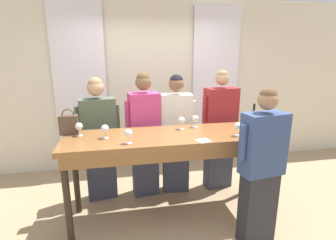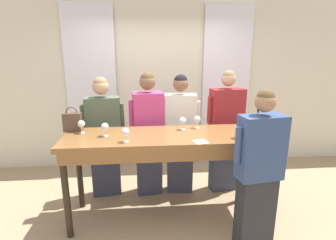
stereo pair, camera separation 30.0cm
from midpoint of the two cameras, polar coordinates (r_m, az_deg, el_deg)
name	(u,v)px [view 2 (the right image)]	position (r m, az deg, el deg)	size (l,w,h in m)	color
ground_plane	(169,215)	(3.44, 2.77, -20.04)	(18.00, 18.00, 0.00)	tan
wall_back	(160,85)	(4.49, 0.18, 7.55)	(12.00, 0.06, 2.80)	beige
curtain_panel_left	(92,90)	(4.47, -14.40, 6.35)	(0.81, 0.03, 2.69)	white
curtain_panel_right	(226,88)	(4.67, 14.29, 6.69)	(0.81, 0.03, 2.69)	white
tasting_bar	(169,144)	(2.99, 3.04, -5.39)	(2.35, 0.72, 1.05)	brown
wine_bottle	(257,121)	(3.31, 21.35, -0.30)	(0.08, 0.08, 0.30)	black
handbag	(72,122)	(3.21, -17.62, -0.36)	(0.20, 0.10, 0.29)	brown
wine_glass_front_left	(105,127)	(2.93, -10.76, -1.51)	(0.08, 0.08, 0.15)	white
wine_glass_front_mid	(81,124)	(3.10, -15.77, -0.91)	(0.08, 0.08, 0.15)	white
wine_glass_front_right	(197,120)	(3.23, 9.03, 0.06)	(0.08, 0.08, 0.15)	white
wine_glass_center_left	(126,132)	(2.71, -6.12, -2.69)	(0.08, 0.08, 0.15)	white
wine_glass_center_mid	(238,129)	(2.96, 17.91, -1.85)	(0.08, 0.08, 0.15)	white
wine_glass_center_right	(183,121)	(3.14, 5.95, -0.26)	(0.08, 0.08, 0.15)	white
napkin	(201,142)	(2.76, 10.26, -4.74)	(0.17, 0.17, 0.00)	white
guest_olive_jacket	(104,136)	(3.59, -11.48, -3.55)	(0.57, 0.28, 1.65)	#383D51
guest_pink_top	(148,134)	(3.56, -1.87, -3.06)	(0.51, 0.31, 1.70)	#383D51
guest_cream_sweater	(180,134)	(3.62, 5.03, -3.01)	(0.54, 0.26, 1.67)	#383D51
guest_striped_shirt	(226,132)	(3.77, 14.66, -2.47)	(0.57, 0.28, 1.72)	#383D51
host_pouring	(259,172)	(2.75, 22.17, -10.52)	(0.54, 0.27, 1.64)	#28282D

